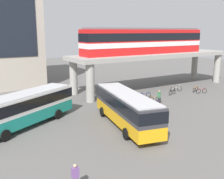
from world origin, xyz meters
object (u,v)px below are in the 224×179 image
object	(u,v)px
bus_secondary	(25,106)
bicycle_orange	(195,89)
bicycle_silver	(176,89)
bicycle_red	(201,91)
pedestrian_waiting_near_stop	(159,98)
bicycle_blue	(145,95)
bicycle_black	(172,92)
bicycle_brown	(155,99)
train	(145,41)
pedestrian_walking_across	(75,178)
bus_main	(126,106)

from	to	relation	value
bus_secondary	bicycle_orange	xyz separation A→B (m)	(25.36, 1.49, -1.63)
bicycle_silver	bicycle_red	bearing A→B (deg)	-55.50
bicycle_orange	pedestrian_waiting_near_stop	size ratio (longest dim) A/B	0.96
bicycle_blue	bicycle_black	world-z (taller)	same
bicycle_brown	pedestrian_waiting_near_stop	xyz separation A→B (m)	(-0.38, -1.21, 0.48)
bicycle_black	bicycle_red	bearing A→B (deg)	-22.03
train	bicycle_orange	world-z (taller)	train
pedestrian_waiting_near_stop	bicycle_orange	bearing A→B (deg)	14.47
bus_secondary	pedestrian_walking_across	bearing A→B (deg)	-92.74
train	pedestrian_waiting_near_stop	bearing A→B (deg)	-117.78
bicycle_red	bus_secondary	bearing A→B (deg)	-179.47
bicycle_black	bus_main	bearing A→B (deg)	-151.78
bicycle_blue	bicycle_red	bearing A→B (deg)	-15.30
train	pedestrian_waiting_near_stop	world-z (taller)	train
train	bicycle_brown	bearing A→B (deg)	-119.41
bicycle_blue	pedestrian_walking_across	world-z (taller)	pedestrian_walking_across
bicycle_silver	bicycle_brown	world-z (taller)	same
train	bicycle_silver	distance (m)	8.64
bicycle_orange	bicycle_black	distance (m)	4.32
bus_main	bicycle_black	size ratio (longest dim) A/B	6.51
bus_secondary	pedestrian_walking_across	size ratio (longest dim) A/B	6.74
bicycle_orange	bicycle_blue	bearing A→B (deg)	172.80
bicycle_blue	pedestrian_waiting_near_stop	distance (m)	3.63
bicycle_blue	bicycle_black	xyz separation A→B (m)	(4.45, -0.67, 0.00)
train	bicycle_silver	bearing A→B (deg)	-53.03
pedestrian_waiting_near_stop	bus_main	bearing A→B (deg)	-152.45
train	bus_secondary	xyz separation A→B (m)	(-20.21, -7.17, -5.47)
bicycle_black	bicycle_brown	xyz separation A→B (m)	(-4.73, -1.65, 0.00)
bicycle_black	bicycle_blue	bearing A→B (deg)	171.43
bus_main	pedestrian_walking_across	distance (m)	11.27
train	bicycle_black	xyz separation A→B (m)	(0.84, -5.24, -7.10)
bicycle_blue	bicycle_black	bearing A→B (deg)	-8.57
bus_main	bus_secondary	size ratio (longest dim) A/B	1.04
train	bicycle_silver	world-z (taller)	train
bicycle_red	bicycle_silver	bearing A→B (deg)	124.50
bus_secondary	bicycle_silver	bearing A→B (deg)	7.93
bicycle_brown	bicycle_red	bearing A→B (deg)	-0.25
bicycle_black	bicycle_red	xyz separation A→B (m)	(4.18, -1.69, 0.00)
bicycle_blue	bicycle_red	distance (m)	8.95
train	pedestrian_waiting_near_stop	xyz separation A→B (m)	(-4.27, -8.11, -6.62)
bicycle_orange	bicycle_blue	xyz separation A→B (m)	(-8.75, 1.11, 0.00)
bicycle_orange	bicycle_black	world-z (taller)	same
train	pedestrian_walking_across	size ratio (longest dim) A/B	12.91
bicycle_brown	bicycle_orange	bearing A→B (deg)	7.67
bicycle_black	bicycle_silver	bearing A→B (deg)	31.64
bus_main	bicycle_orange	world-z (taller)	bus_main
bicycle_silver	bicycle_blue	bearing A→B (deg)	-174.48
bus_main	bicycle_silver	world-z (taller)	bus_main
pedestrian_walking_across	bus_main	bearing A→B (deg)	39.82
bicycle_orange	pedestrian_walking_across	xyz separation A→B (m)	(-25.95, -13.74, 0.40)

